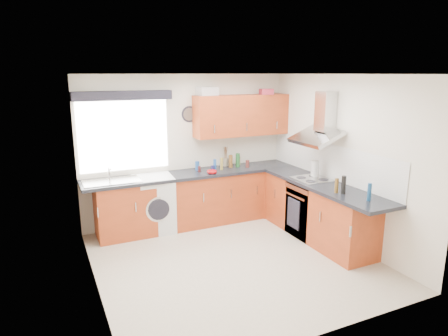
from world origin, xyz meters
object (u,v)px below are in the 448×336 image
oven (311,209)px  washing_machine (154,204)px  extractor_hood (321,124)px  upper_cabinets (242,115)px

oven → washing_machine: size_ratio=0.93×
extractor_hood → washing_machine: 2.91m
oven → extractor_hood: size_ratio=1.09×
extractor_hood → oven: bearing=180.0°
oven → upper_cabinets: bearing=112.5°
extractor_hood → upper_cabinets: bearing=116.1°
upper_cabinets → washing_machine: upper_cabinets is taller
oven → washing_machine: bearing=150.9°
washing_machine → upper_cabinets: bearing=9.0°
oven → extractor_hood: bearing=-0.0°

